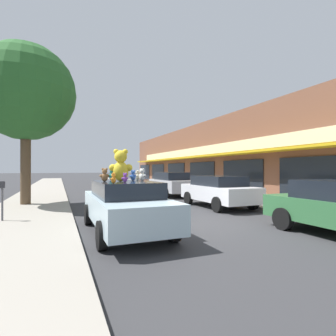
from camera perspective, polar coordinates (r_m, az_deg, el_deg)
The scene contains 17 objects.
ground_plane at distance 8.88m, azimuth 6.88°, elevation -11.86°, with size 260.00×260.00×0.00m, color #333335.
sidewalk_near at distance 7.83m, azimuth -30.92°, elevation -12.92°, with size 3.13×90.00×0.13m.
sidewalk_far at distance 12.40m, azimuth 29.28°, elevation -8.21°, with size 3.13×90.00×0.13m.
storefront_row at distance 25.69m, azimuth 18.13°, elevation 2.21°, with size 12.29×37.00×5.78m.
plush_art_car at distance 7.59m, azimuth -9.31°, elevation -7.88°, with size 1.93×4.63×1.44m.
teddy_bear_giant at distance 7.66m, azimuth -10.26°, elevation 0.50°, with size 0.70×0.49×0.93m.
teddy_bear_teal at distance 8.18m, azimuth -12.12°, elevation -1.43°, with size 0.28×0.20×0.37m.
teddy_bear_orange at distance 6.40m, azimuth -11.78°, elevation -2.20°, with size 0.18×0.18×0.26m.
teddy_bear_brown at distance 7.50m, azimuth -13.64°, elevation -1.48°, with size 0.28×0.18×0.38m.
teddy_bear_blue at distance 8.07m, azimuth -7.62°, elevation -1.62°, with size 0.24×0.16×0.32m.
teddy_bear_cream at distance 8.62m, azimuth -6.61°, elevation -1.56°, with size 0.17×0.23×0.31m.
teddy_bear_purple at distance 6.88m, azimuth -9.35°, elevation -2.11°, with size 0.19×0.12×0.25m.
teddy_bear_white at distance 7.79m, azimuth -5.65°, elevation -1.48°, with size 0.22×0.28×0.37m.
parked_car_far_center at distance 12.61m, azimuth 10.85°, elevation -4.77°, with size 2.01×4.22×1.47m.
parked_car_far_right at distance 17.57m, azimuth 0.63°, elevation -3.32°, with size 1.86×4.20×1.58m.
street_tree at distance 14.63m, azimuth -28.55°, elevation 14.21°, with size 4.57×4.57×7.62m.
parking_meter at distance 10.02m, azimuth -32.37°, elevation -5.07°, with size 0.14×0.10×1.27m.
Camera 1 is at (-4.29, -7.56, 1.78)m, focal length 28.00 mm.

